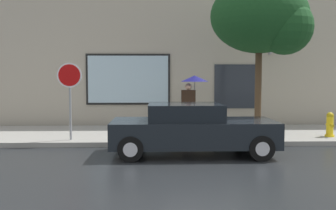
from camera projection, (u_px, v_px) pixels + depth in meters
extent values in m
plane|color=black|center=(205.00, 154.00, 10.32)|extent=(60.00, 60.00, 0.00)
cube|color=gray|center=(195.00, 134.00, 13.31)|extent=(20.00, 4.00, 0.15)
cube|color=#B2A893|center=(189.00, 43.00, 15.55)|extent=(20.00, 0.40, 7.00)
cube|color=black|center=(128.00, 79.00, 15.35)|extent=(3.40, 0.06, 2.06)
cube|color=silver|center=(128.00, 79.00, 15.32)|extent=(3.24, 0.03, 1.90)
cube|color=#262B33|center=(236.00, 86.00, 15.52)|extent=(1.80, 0.04, 1.80)
cone|color=#99999E|center=(272.00, 52.00, 15.33)|extent=(0.22, 0.24, 0.24)
cube|color=black|center=(193.00, 133.00, 10.16)|extent=(4.34, 1.81, 0.67)
cube|color=black|center=(185.00, 112.00, 10.12)|extent=(1.95, 1.60, 0.44)
cylinder|color=black|center=(246.00, 138.00, 11.06)|extent=(0.64, 0.22, 0.64)
cylinder|color=silver|center=(246.00, 138.00, 11.06)|extent=(0.35, 0.24, 0.35)
cylinder|color=black|center=(261.00, 148.00, 9.40)|extent=(0.64, 0.22, 0.64)
cylinder|color=silver|center=(261.00, 148.00, 9.40)|extent=(0.35, 0.24, 0.35)
cylinder|color=black|center=(135.00, 138.00, 10.97)|extent=(0.64, 0.22, 0.64)
cylinder|color=silver|center=(135.00, 138.00, 10.97)|extent=(0.35, 0.24, 0.35)
cylinder|color=black|center=(131.00, 149.00, 9.30)|extent=(0.64, 0.22, 0.64)
cylinder|color=silver|center=(131.00, 149.00, 9.30)|extent=(0.35, 0.24, 0.35)
cylinder|color=yellow|center=(330.00, 126.00, 12.30)|extent=(0.22, 0.22, 0.68)
sphere|color=gold|center=(330.00, 116.00, 12.28)|extent=(0.23, 0.23, 0.23)
cylinder|color=gold|center=(332.00, 126.00, 12.14)|extent=(0.09, 0.12, 0.09)
cylinder|color=gold|center=(328.00, 125.00, 12.46)|extent=(0.09, 0.12, 0.09)
cylinder|color=yellow|center=(329.00, 136.00, 12.33)|extent=(0.30, 0.30, 0.06)
cylinder|color=black|center=(185.00, 119.00, 13.71)|extent=(0.14, 0.14, 0.86)
cylinder|color=black|center=(191.00, 119.00, 13.72)|extent=(0.14, 0.14, 0.86)
cube|color=black|center=(188.00, 98.00, 13.66)|extent=(0.50, 0.22, 0.61)
sphere|color=tan|center=(188.00, 87.00, 13.63)|extent=(0.23, 0.23, 0.23)
cylinder|color=#4C4C51|center=(195.00, 92.00, 13.65)|extent=(0.02, 0.02, 0.90)
cone|color=navy|center=(195.00, 79.00, 13.62)|extent=(1.01, 1.01, 0.22)
cylinder|color=#4C3823|center=(258.00, 90.00, 12.25)|extent=(0.21, 0.21, 3.01)
ellipsoid|color=#19471E|center=(259.00, 16.00, 12.08)|extent=(3.13, 2.66, 2.35)
sphere|color=#19471E|center=(285.00, 27.00, 11.74)|extent=(1.72, 1.72, 1.72)
cylinder|color=gray|center=(70.00, 102.00, 11.61)|extent=(0.07, 0.07, 2.34)
cylinder|color=white|center=(69.00, 75.00, 11.51)|extent=(0.76, 0.02, 0.76)
cylinder|color=red|center=(69.00, 75.00, 11.49)|extent=(0.66, 0.02, 0.66)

